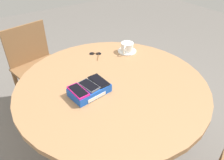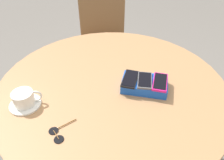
# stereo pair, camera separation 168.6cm
# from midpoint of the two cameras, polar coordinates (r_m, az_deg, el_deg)

# --- Properties ---
(ground_plane) EXTENTS (8.00, 8.00, 0.00)m
(ground_plane) POSITION_cam_midpoint_polar(r_m,az_deg,el_deg) (1.53, 17.33, -43.31)
(ground_plane) COLOR slate
(round_table) EXTENTS (1.12, 1.12, 0.75)m
(round_table) POSITION_cam_midpoint_polar(r_m,az_deg,el_deg) (0.92, 25.79, -33.89)
(round_table) COLOR #2D2D2D
(round_table) RESTS_ON ground_plane
(phone_box) EXTENTS (0.23, 0.15, 0.05)m
(phone_box) POSITION_cam_midpoint_polar(r_m,az_deg,el_deg) (0.74, 21.35, -39.36)
(phone_box) COLOR blue
(phone_box) RESTS_ON round_table
(phone_magenta) EXTENTS (0.07, 0.14, 0.01)m
(phone_magenta) POSITION_cam_midpoint_polar(r_m,az_deg,el_deg) (0.69, 17.74, -42.97)
(phone_magenta) COLOR #D11975
(phone_magenta) RESTS_ON phone_box
(phone_gray) EXTENTS (0.09, 0.13, 0.01)m
(phone_gray) POSITION_cam_midpoint_polar(r_m,az_deg,el_deg) (0.72, 21.61, -38.42)
(phone_gray) COLOR #515156
(phone_gray) RESTS_ON phone_box
(phone_black) EXTENTS (0.07, 0.14, 0.01)m
(phone_black) POSITION_cam_midpoint_polar(r_m,az_deg,el_deg) (0.75, 24.80, -34.37)
(phone_black) COLOR black
(phone_black) RESTS_ON phone_box
(saucer) EXTENTS (0.14, 0.14, 0.01)m
(saucer) POSITION_cam_midpoint_polar(r_m,az_deg,el_deg) (1.07, 24.94, -10.96)
(saucer) COLOR white
(saucer) RESTS_ON round_table
(coffee_cup) EXTENTS (0.11, 0.09, 0.06)m
(coffee_cup) POSITION_cam_midpoint_polar(r_m,az_deg,el_deg) (1.04, 25.43, -9.65)
(coffee_cup) COLOR white
(coffee_cup) RESTS_ON saucer
(sunglasses) EXTENTS (0.08, 0.13, 0.01)m
(sunglasses) POSITION_cam_midpoint_polar(r_m,az_deg,el_deg) (0.97, 13.08, -13.62)
(sunglasses) COLOR black
(sunglasses) RESTS_ON round_table
(chair_far_side) EXTENTS (0.49, 0.49, 0.82)m
(chair_far_side) POSITION_cam_midpoint_polar(r_m,az_deg,el_deg) (1.43, -14.31, -12.39)
(chair_far_side) COLOR brown
(chair_far_side) RESTS_ON ground_plane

